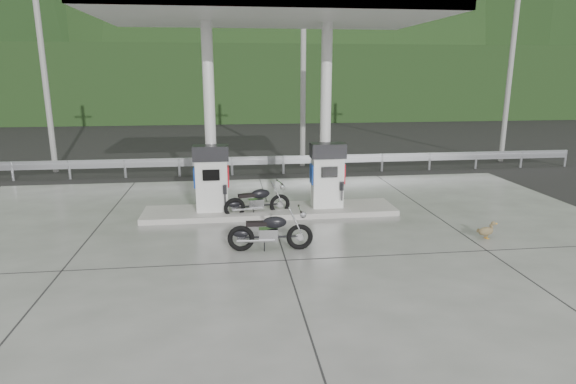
{
  "coord_description": "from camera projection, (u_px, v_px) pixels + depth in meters",
  "views": [
    {
      "loc": [
        -1.14,
        -10.4,
        3.85
      ],
      "look_at": [
        0.3,
        1.0,
        1.0
      ],
      "focal_mm": 30.0,
      "sensor_mm": 36.0,
      "label": 1
    }
  ],
  "objects": [
    {
      "name": "utility_pole_b",
      "position": [
        303.0,
        69.0,
        19.51
      ],
      "size": [
        0.22,
        0.22,
        8.0
      ],
      "primitive_type": "cylinder",
      "color": "gray",
      "rests_on": "ground"
    },
    {
      "name": "gas_pump_left",
      "position": [
        212.0,
        178.0,
        13.03
      ],
      "size": [
        0.95,
        0.55,
        1.8
      ],
      "primitive_type": null,
      "color": "silver",
      "rests_on": "pump_island"
    },
    {
      "name": "motorcycle_right",
      "position": [
        270.0,
        232.0,
        10.6
      ],
      "size": [
        1.79,
        0.64,
        0.84
      ],
      "primitive_type": null,
      "rotation": [
        0.0,
        0.0,
        -0.05
      ],
      "color": "black",
      "rests_on": "forecourt_apron"
    },
    {
      "name": "road",
      "position": [
        253.0,
        159.0,
        22.15
      ],
      "size": [
        60.0,
        7.0,
        0.01
      ],
      "primitive_type": "cube",
      "color": "black",
      "rests_on": "ground"
    },
    {
      "name": "canopy_column_right",
      "position": [
        326.0,
        116.0,
        13.42
      ],
      "size": [
        0.3,
        0.3,
        5.0
      ],
      "primitive_type": "cylinder",
      "color": "silver",
      "rests_on": "pump_island"
    },
    {
      "name": "gas_pump_right",
      "position": [
        327.0,
        175.0,
        13.42
      ],
      "size": [
        0.95,
        0.55,
        1.8
      ],
      "primitive_type": null,
      "color": "silver",
      "rests_on": "pump_island"
    },
    {
      "name": "motorcycle_left",
      "position": [
        257.0,
        202.0,
        13.13
      ],
      "size": [
        1.8,
        0.84,
        0.82
      ],
      "primitive_type": null,
      "rotation": [
        0.0,
        0.0,
        0.18
      ],
      "color": "black",
      "rests_on": "forecourt_apron"
    },
    {
      "name": "duck",
      "position": [
        486.0,
        231.0,
        11.4
      ],
      "size": [
        0.5,
        0.23,
        0.35
      ],
      "primitive_type": null,
      "rotation": [
        0.0,
        0.0,
        0.2
      ],
      "color": "brown",
      "rests_on": "forecourt_apron"
    },
    {
      "name": "forecourt_apron",
      "position": [
        281.0,
        244.0,
        11.08
      ],
      "size": [
        18.0,
        14.0,
        0.02
      ],
      "primitive_type": "cube",
      "color": "slate",
      "rests_on": "ground"
    },
    {
      "name": "canopy_column_left",
      "position": [
        210.0,
        118.0,
        13.03
      ],
      "size": [
        0.3,
        0.3,
        5.0
      ],
      "primitive_type": "cylinder",
      "color": "silver",
      "rests_on": "pump_island"
    },
    {
      "name": "canopy_roof",
      "position": [
        269.0,
        11.0,
        12.19
      ],
      "size": [
        8.5,
        5.0,
        0.4
      ],
      "primitive_type": "cube",
      "color": "white",
      "rests_on": "canopy_column_left"
    },
    {
      "name": "forested_hills",
      "position": [
        234.0,
        101.0,
        68.85
      ],
      "size": [
        100.0,
        40.0,
        140.0
      ],
      "primitive_type": null,
      "color": "black",
      "rests_on": "ground"
    },
    {
      "name": "pump_island",
      "position": [
        271.0,
        211.0,
        13.46
      ],
      "size": [
        7.0,
        1.4,
        0.15
      ],
      "primitive_type": "cube",
      "color": "gray",
      "rests_on": "forecourt_apron"
    },
    {
      "name": "guardrail",
      "position": [
        258.0,
        156.0,
        18.61
      ],
      "size": [
        26.0,
        0.16,
        1.42
      ],
      "primitive_type": null,
      "color": "#9DA0A5",
      "rests_on": "ground"
    },
    {
      "name": "utility_pole_a",
      "position": [
        44.0,
        69.0,
        18.29
      ],
      "size": [
        0.22,
        0.22,
        8.0
      ],
      "primitive_type": "cylinder",
      "color": "gray",
      "rests_on": "ground"
    },
    {
      "name": "tree_band",
      "position": [
        240.0,
        84.0,
        39.24
      ],
      "size": [
        80.0,
        6.0,
        6.0
      ],
      "primitive_type": "cube",
      "color": "black",
      "rests_on": "ground"
    },
    {
      "name": "ground",
      "position": [
        281.0,
        245.0,
        11.08
      ],
      "size": [
        160.0,
        160.0,
        0.0
      ],
      "primitive_type": "plane",
      "color": "black",
      "rests_on": "ground"
    },
    {
      "name": "utility_pole_c",
      "position": [
        510.0,
        69.0,
        20.6
      ],
      "size": [
        0.22,
        0.22,
        8.0
      ],
      "primitive_type": "cylinder",
      "color": "gray",
      "rests_on": "ground"
    }
  ]
}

